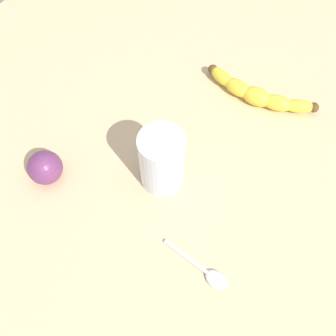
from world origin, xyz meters
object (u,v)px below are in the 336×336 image
(smoothie_glass, at_px, (162,161))
(plum_fruit, at_px, (45,167))
(teaspoon, at_px, (213,277))
(banana, at_px, (258,94))

(smoothie_glass, relative_size, plum_fruit, 1.95)
(smoothie_glass, relative_size, teaspoon, 0.96)
(plum_fruit, bearing_deg, smoothie_glass, 32.76)
(teaspoon, bearing_deg, banana, 111.05)
(banana, bearing_deg, smoothie_glass, -108.74)
(plum_fruit, distance_m, teaspoon, 0.31)
(plum_fruit, bearing_deg, teaspoon, 0.95)
(banana, distance_m, teaspoon, 0.34)
(banana, xyz_separation_m, smoothie_glass, (-0.05, -0.23, 0.04))
(smoothie_glass, distance_m, plum_fruit, 0.19)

